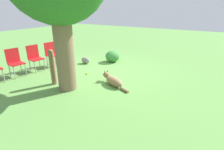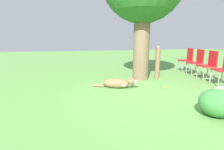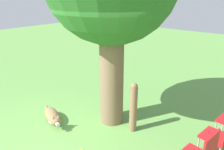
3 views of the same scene
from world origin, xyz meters
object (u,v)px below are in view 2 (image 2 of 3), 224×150
(dog, at_px, (118,83))
(red_chair_3, at_px, (187,58))
(tennis_ball, at_px, (165,87))
(red_chair_1, at_px, (209,63))
(fence_post, at_px, (158,62))
(red_chair_2, at_px, (197,60))

(dog, bearing_deg, red_chair_3, 51.06)
(dog, distance_m, tennis_ball, 1.28)
(red_chair_3, bearing_deg, red_chair_1, 91.09)
(dog, distance_m, fence_post, 1.86)
(red_chair_1, distance_m, red_chair_2, 0.71)
(red_chair_1, bearing_deg, red_chair_3, -88.91)
(dog, bearing_deg, tennis_ball, 10.06)
(red_chair_2, distance_m, tennis_ball, 2.45)
(red_chair_2, xyz_separation_m, red_chair_3, (0.09, 0.71, 0.00))
(dog, bearing_deg, red_chair_1, 29.55)
(fence_post, bearing_deg, dog, -150.49)
(fence_post, bearing_deg, tennis_ball, -105.78)
(fence_post, relative_size, red_chair_2, 1.16)
(fence_post, xyz_separation_m, red_chair_1, (1.56, -0.52, -0.01))
(red_chair_1, distance_m, tennis_ball, 2.06)
(fence_post, height_order, red_chair_1, fence_post)
(fence_post, distance_m, tennis_ball, 1.33)
(red_chair_1, height_order, red_chair_2, same)
(fence_post, relative_size, tennis_ball, 16.08)
(dog, height_order, fence_post, fence_post)
(tennis_ball, bearing_deg, red_chair_2, 34.46)
(red_chair_2, height_order, tennis_ball, red_chair_2)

